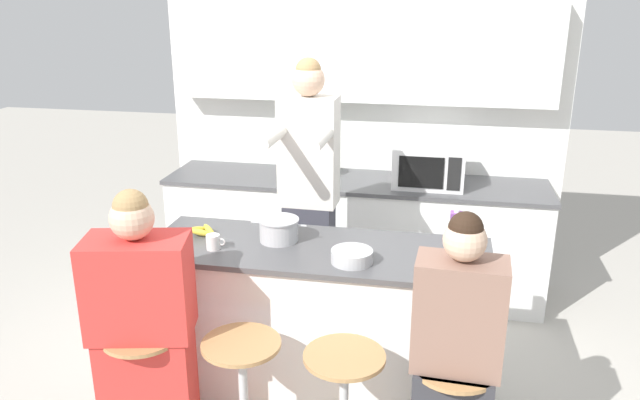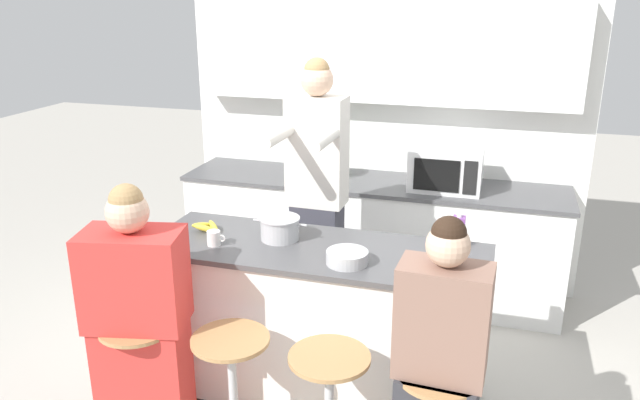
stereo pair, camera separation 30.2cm
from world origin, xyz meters
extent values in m
plane|color=#B2ADA3|center=(0.00, 0.00, 0.00)|extent=(16.00, 16.00, 0.00)
cube|color=silver|center=(0.00, 1.76, 1.35)|extent=(3.08, 0.06, 2.70)
cube|color=white|center=(0.00, 1.65, 1.83)|extent=(2.83, 0.16, 0.75)
cube|color=white|center=(0.00, 1.41, 0.43)|extent=(2.83, 0.59, 0.87)
cube|color=#4C4C4F|center=(0.00, 1.41, 0.88)|extent=(2.86, 0.62, 0.03)
cube|color=black|center=(0.00, 0.00, 0.03)|extent=(1.73, 0.53, 0.06)
cube|color=white|center=(0.00, 0.00, 0.48)|extent=(1.81, 0.61, 0.85)
cube|color=#4C4C4F|center=(0.00, 0.00, 0.92)|extent=(1.85, 0.65, 0.03)
cylinder|color=#B7BABC|center=(-0.74, -0.62, 0.34)|extent=(0.04, 0.04, 0.65)
cylinder|color=tan|center=(-0.74, -0.62, 0.68)|extent=(0.38, 0.38, 0.02)
cylinder|color=tan|center=(-0.25, -0.60, 0.68)|extent=(0.38, 0.38, 0.02)
cylinder|color=tan|center=(0.25, -0.61, 0.68)|extent=(0.38, 0.38, 0.02)
cylinder|color=tan|center=(0.74, -0.60, 0.68)|extent=(0.38, 0.38, 0.02)
cube|color=#383842|center=(-0.17, 0.56, 0.49)|extent=(0.30, 0.23, 0.99)
cube|color=silver|center=(-0.17, 0.56, 1.32)|extent=(0.35, 0.23, 0.67)
cylinder|color=silver|center=(-0.31, 0.27, 1.47)|extent=(0.08, 0.37, 0.07)
cylinder|color=silver|center=(-0.03, 0.27, 1.47)|extent=(0.08, 0.37, 0.07)
sphere|color=#DBB293|center=(-0.17, 0.56, 1.75)|extent=(0.20, 0.20, 0.20)
sphere|color=#A37F51|center=(-0.17, 0.56, 1.81)|extent=(0.16, 0.16, 0.15)
cube|color=red|center=(-0.74, -0.60, 0.34)|extent=(0.49, 0.35, 0.69)
cube|color=red|center=(-0.74, -0.60, 0.93)|extent=(0.53, 0.38, 0.49)
sphere|color=#DBB293|center=(-0.74, -0.60, 1.27)|extent=(0.24, 0.24, 0.20)
sphere|color=#A37F51|center=(-0.74, -0.60, 1.33)|extent=(0.19, 0.19, 0.16)
cube|color=#896656|center=(0.74, -0.60, 0.94)|extent=(0.39, 0.24, 0.51)
sphere|color=#DBB293|center=(0.74, -0.60, 1.28)|extent=(0.19, 0.19, 0.18)
sphere|color=black|center=(0.74, -0.60, 1.33)|extent=(0.15, 0.15, 0.15)
cylinder|color=#B7BABC|center=(-0.23, 0.06, 1.00)|extent=(0.21, 0.21, 0.12)
cylinder|color=#B7BABC|center=(-0.23, 0.06, 1.06)|extent=(0.23, 0.23, 0.01)
cylinder|color=#B7BABC|center=(-0.36, 0.06, 1.03)|extent=(0.05, 0.01, 0.01)
cylinder|color=#B7BABC|center=(-0.10, 0.06, 1.03)|extent=(0.05, 0.01, 0.01)
cylinder|color=#B7BABC|center=(0.21, -0.15, 0.97)|extent=(0.21, 0.21, 0.07)
cylinder|color=white|center=(-0.55, -0.12, 0.98)|extent=(0.07, 0.07, 0.08)
torus|color=white|center=(-0.50, -0.12, 0.98)|extent=(0.04, 0.01, 0.04)
ellipsoid|color=yellow|center=(-0.67, 0.02, 0.96)|extent=(0.14, 0.06, 0.06)
ellipsoid|color=yellow|center=(-0.71, 0.06, 0.96)|extent=(0.11, 0.13, 0.06)
ellipsoid|color=yellow|center=(-0.64, 0.06, 0.96)|extent=(0.12, 0.12, 0.06)
cube|color=#7A428E|center=(0.72, 0.24, 1.02)|extent=(0.07, 0.07, 0.17)
cylinder|color=white|center=(0.72, 0.24, 1.11)|extent=(0.03, 0.03, 0.02)
cube|color=white|center=(0.54, 1.38, 1.04)|extent=(0.50, 0.34, 0.30)
cube|color=black|center=(0.49, 1.20, 1.04)|extent=(0.31, 0.01, 0.22)
cube|color=black|center=(0.72, 1.20, 1.04)|extent=(0.09, 0.01, 0.24)
cylinder|color=beige|center=(-0.33, 1.41, 0.94)|extent=(0.12, 0.12, 0.09)
sphere|color=#478942|center=(-0.33, 1.41, 1.08)|extent=(0.21, 0.21, 0.21)
camera|label=1|loc=(0.61, -3.03, 2.26)|focal=35.00mm
camera|label=2|loc=(0.91, -2.96, 2.26)|focal=35.00mm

